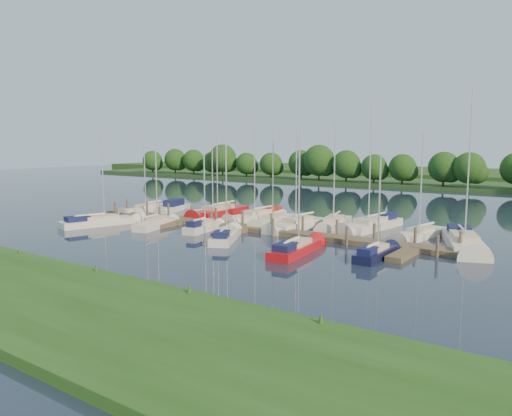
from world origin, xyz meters
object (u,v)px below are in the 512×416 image
Objects in this scene: sailboat_n_5 at (274,222)px; sailboat_s_2 at (203,228)px; dock at (245,229)px; sailboat_n_0 at (147,210)px; motorboat at (173,208)px.

sailboat_s_2 is (-3.34, -7.15, 0.06)m from sailboat_n_5.
sailboat_n_5 is 7.89m from sailboat_s_2.
sailboat_s_2 is (-3.19, -2.34, 0.13)m from dock.
dock is 5.21× the size of sailboat_s_2.
sailboat_n_5 is at bearing 88.19° from dock.
motorboat is at bearing -131.18° from sailboat_n_0.
sailboat_s_2 is at bearing 56.33° from sailboat_n_5.
dock is 3.83× the size of sailboat_n_5.
sailboat_n_0 is 1.28× the size of sailboat_s_2.
sailboat_s_2 is at bearing -143.76° from dock.
motorboat reaches higher than dock.
sailboat_n_0 reaches higher than sailboat_s_2.
sailboat_n_5 reaches higher than sailboat_n_0.
sailboat_n_0 is at bearing 36.60° from motorboat.
sailboat_n_0 reaches higher than motorboat.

